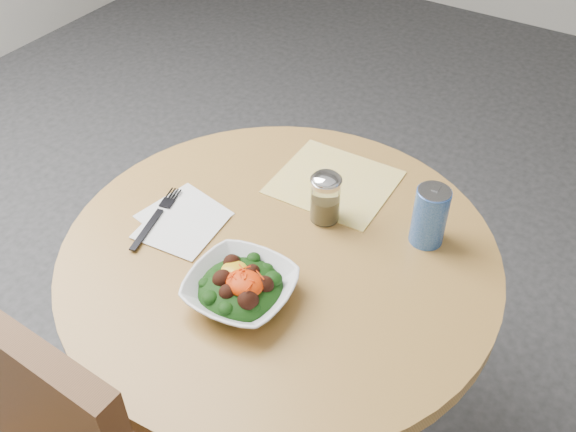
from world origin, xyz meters
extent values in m
cylinder|color=black|center=(0.00, 0.00, 0.35)|extent=(0.10, 0.10, 0.71)
cylinder|color=#C38C46|center=(0.00, 0.00, 0.73)|extent=(0.90, 0.90, 0.04)
cube|color=#522E17|center=(-0.12, -0.53, 0.73)|extent=(0.44, 0.06, 0.52)
cube|color=#DDAF0B|center=(-0.01, 0.25, 0.75)|extent=(0.27, 0.25, 0.00)
cube|color=silver|center=(-0.23, -0.02, 0.75)|extent=(0.18, 0.18, 0.00)
cube|color=silver|center=(-0.21, -0.05, 0.75)|extent=(0.17, 0.17, 0.00)
imported|color=silver|center=(0.01, -0.15, 0.77)|extent=(0.21, 0.21, 0.05)
ellipsoid|color=black|center=(0.01, -0.15, 0.77)|extent=(0.16, 0.16, 0.06)
ellipsoid|color=gold|center=(-0.01, -0.13, 0.80)|extent=(0.05, 0.05, 0.02)
ellipsoid|color=#DF4304|center=(0.02, -0.15, 0.80)|extent=(0.07, 0.06, 0.03)
cube|color=black|center=(-0.26, -0.10, 0.76)|extent=(0.05, 0.13, 0.00)
cube|color=black|center=(-0.29, 0.00, 0.76)|extent=(0.04, 0.08, 0.00)
cylinder|color=silver|center=(0.03, 0.13, 0.80)|extent=(0.06, 0.06, 0.09)
cylinder|color=#9B7E48|center=(0.03, 0.13, 0.78)|extent=(0.05, 0.05, 0.05)
cylinder|color=silver|center=(0.03, 0.13, 0.85)|extent=(0.07, 0.07, 0.01)
ellipsoid|color=silver|center=(0.03, 0.13, 0.86)|extent=(0.06, 0.06, 0.03)
cylinder|color=navy|center=(0.24, 0.19, 0.81)|extent=(0.07, 0.07, 0.13)
cylinder|color=silver|center=(0.24, 0.19, 0.88)|extent=(0.07, 0.07, 0.00)
cube|color=silver|center=(0.24, 0.20, 0.88)|extent=(0.01, 0.02, 0.00)
camera|label=1|loc=(0.51, -0.78, 1.67)|focal=40.00mm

